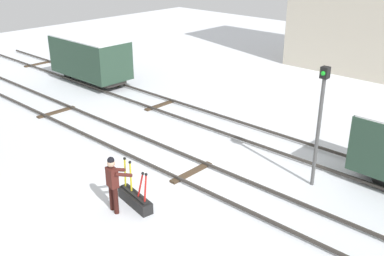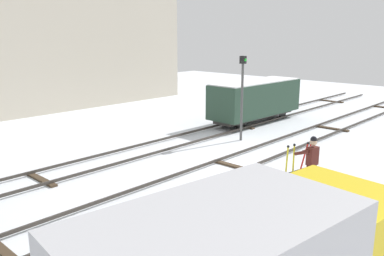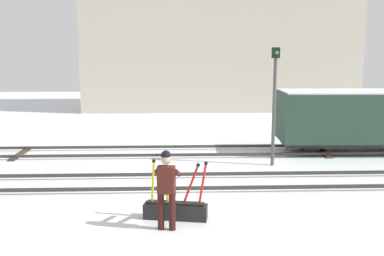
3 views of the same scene
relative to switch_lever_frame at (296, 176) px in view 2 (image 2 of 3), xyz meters
name	(u,v)px [view 2 (image 2 of 3)]	position (x,y,z in m)	size (l,w,h in m)	color
ground_plane	(233,167)	(-0.11, 2.68, -0.25)	(60.00, 60.00, 0.00)	silver
track_main_line	(233,164)	(-0.11, 2.68, -0.14)	(44.00, 1.94, 0.18)	#38332D
track_siding_near	(162,145)	(-0.11, 6.73, -0.14)	(44.00, 1.94, 0.18)	#38332D
switch_lever_frame	(296,176)	(0.00, 0.00, 0.00)	(1.56, 0.61, 1.45)	black
rail_worker	(312,159)	(-0.20, -0.62, 0.79)	(0.62, 0.74, 1.83)	#351511
signal_post	(242,90)	(3.39, 4.87, 2.23)	(0.24, 0.32, 4.07)	#4C4C4C
apartment_building	(60,24)	(2.98, 20.64, 5.50)	(18.20, 5.75, 11.49)	beige
freight_car_back_track	(256,99)	(7.27, 6.73, 1.15)	(6.44, 2.16, 2.44)	#2D2B28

